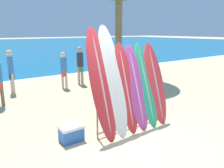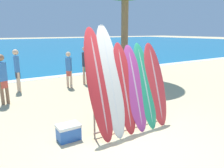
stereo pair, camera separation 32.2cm
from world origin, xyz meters
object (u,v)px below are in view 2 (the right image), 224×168
at_px(surfboard_slot_5, 155,84).
at_px(person_far_left, 17,69).
at_px(person_far_right, 69,68).
at_px(surfboard_rack, 129,109).
at_px(person_near_water, 85,64).
at_px(surfboard_slot_3, 135,88).
at_px(surfboard_slot_1, 111,81).
at_px(cooler_box, 68,132).
at_px(surfboard_slot_4, 145,85).
at_px(surfboard_slot_0, 99,84).
at_px(surfboard_slot_2, 124,88).
at_px(person_mid_beach, 3,77).

xyz_separation_m(surfboard_slot_5, person_far_left, (-2.52, 5.13, -0.12)).
bearing_deg(person_far_right, surfboard_rack, 129.60).
height_order(surfboard_rack, person_near_water, person_near_water).
relative_size(surfboard_rack, surfboard_slot_3, 0.96).
xyz_separation_m(surfboard_slot_1, surfboard_slot_3, (0.65, -0.08, -0.24)).
bearing_deg(surfboard_rack, cooler_box, 169.68).
xyz_separation_m(surfboard_slot_3, surfboard_slot_4, (0.32, 0.01, 0.02)).
height_order(surfboard_slot_0, surfboard_slot_2, surfboard_slot_0).
xyz_separation_m(surfboard_slot_2, person_far_right, (0.42, 4.65, -0.22)).
relative_size(surfboard_rack, person_near_water, 1.15).
distance_m(surfboard_slot_0, surfboard_slot_3, 0.99).
distance_m(surfboard_rack, person_near_water, 5.03).
relative_size(surfboard_slot_4, person_far_right, 1.37).
relative_size(surfboard_slot_2, surfboard_slot_3, 1.03).
bearing_deg(cooler_box, surfboard_slot_5, -6.81).
relative_size(person_far_right, cooler_box, 3.05).
relative_size(surfboard_slot_3, surfboard_slot_5, 0.99).
distance_m(surfboard_slot_1, person_mid_beach, 4.12).
distance_m(surfboard_rack, person_far_left, 5.41).
distance_m(surfboard_slot_0, surfboard_slot_1, 0.32).
bearing_deg(person_far_right, surfboard_slot_3, 131.49).
relative_size(surfboard_slot_3, cooler_box, 4.10).
xyz_separation_m(surfboard_slot_1, surfboard_slot_4, (0.97, -0.07, -0.22)).
bearing_deg(person_far_left, surfboard_slot_0, 5.84).
relative_size(surfboard_rack, surfboard_slot_2, 0.93).
height_order(surfboard_slot_4, surfboard_slot_5, surfboard_slot_4).
bearing_deg(surfboard_slot_0, surfboard_slot_1, 1.50).
bearing_deg(surfboard_slot_2, surfboard_slot_4, -0.31).
height_order(person_far_left, cooler_box, person_far_left).
distance_m(surfboard_rack, person_mid_beach, 4.43).
height_order(surfboard_slot_0, cooler_box, surfboard_slot_0).
distance_m(surfboard_slot_0, surfboard_slot_2, 0.69).
xyz_separation_m(surfboard_slot_4, cooler_box, (-1.96, 0.27, -0.87)).
distance_m(surfboard_slot_0, surfboard_slot_5, 1.65).
bearing_deg(person_far_right, cooler_box, 111.08).
xyz_separation_m(surfboard_rack, surfboard_slot_2, (-0.15, 0.01, 0.55)).
bearing_deg(person_far_right, surfboard_slot_4, 135.46).
xyz_separation_m(person_far_right, cooler_box, (-1.76, -4.39, -0.66)).
height_order(surfboard_slot_3, person_mid_beach, surfboard_slot_3).
bearing_deg(person_near_water, person_far_right, 9.22).
distance_m(surfboard_slot_0, surfboard_slot_4, 1.31).
xyz_separation_m(surfboard_slot_0, surfboard_slot_2, (0.66, -0.05, -0.18)).
distance_m(surfboard_slot_0, cooler_box, 1.27).
bearing_deg(surfboard_slot_0, person_near_water, 67.81).
relative_size(surfboard_slot_2, surfboard_slot_4, 1.01).
xyz_separation_m(surfboard_slot_0, person_near_water, (1.97, 4.82, -0.31)).
relative_size(surfboard_slot_2, person_near_water, 1.24).
distance_m(surfboard_rack, surfboard_slot_4, 0.72).
distance_m(surfboard_slot_3, surfboard_slot_5, 0.67).
bearing_deg(surfboard_rack, surfboard_slot_0, 175.59).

